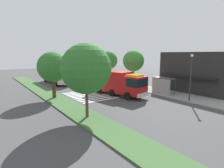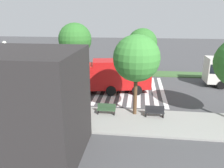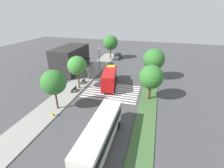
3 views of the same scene
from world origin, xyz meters
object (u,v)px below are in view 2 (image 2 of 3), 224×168
Objects in this scene: bench_west_of_shelter at (155,111)px; bus_stop_shelter at (61,93)px; median_tree_west at (75,40)px; bench_near_shelter at (106,109)px; street_lamp at (8,69)px; sidewalk_tree_west at (137,58)px; median_tree_far_west at (142,43)px; fire_truck at (108,75)px.

bus_stop_shelter is at bearing -0.18° from bench_west_of_shelter.
bench_west_of_shelter is 18.95m from median_tree_west.
bench_near_shelter is 0.26× the size of street_lamp.
sidewalk_tree_west is 17.23m from median_tree_west.
bench_near_shelter is 0.22× the size of median_tree_west.
median_tree_far_west is at bearing -101.67° from bench_near_shelter.
street_lamp reaches higher than bench_west_of_shelter.
bench_near_shelter is 15.61m from median_tree_far_west.
median_tree_far_west is at bearing -85.73° from bench_west_of_shelter.
median_tree_far_west reaches higher than fire_truck.
median_tree_far_west is (-3.06, -14.80, 3.89)m from bench_near_shelter.
sidewalk_tree_west is at bearing -172.57° from bench_near_shelter.
street_lamp is (9.14, -0.72, 3.16)m from bench_near_shelter.
sidewalk_tree_west is (1.69, -0.32, 4.46)m from bench_west_of_shelter.
median_tree_far_west is at bearing -124.28° from fire_truck.
median_tree_west reaches higher than bench_near_shelter.
street_lamp reaches higher than bench_near_shelter.
median_tree_far_west reaches higher than street_lamp.
sidewalk_tree_west is (-6.47, -0.30, 3.17)m from bus_stop_shelter.
street_lamp is 0.85× the size of median_tree_west.
median_tree_west reaches higher than bench_west_of_shelter.
bus_stop_shelter is 16.58m from median_tree_far_west.
sidewalk_tree_west is (-2.47, -0.32, 4.46)m from bench_near_shelter.
median_tree_far_west is at bearing -115.53° from bus_stop_shelter.
median_tree_far_west is 0.90× the size of median_tree_west.
median_tree_west is (9.33, -14.48, -0.15)m from sidewalk_tree_west.
bench_near_shelter is 1.00× the size of bench_west_of_shelter.
street_lamp is 14.31m from median_tree_west.
bus_stop_shelter is at bearing 172.27° from street_lamp.
bench_west_of_shelter is (-8.16, 0.02, -1.30)m from bus_stop_shelter.
bench_near_shelter is at bearing 7.43° from sidewalk_tree_west.
bench_near_shelter is at bearing 175.48° from street_lamp.
bus_stop_shelter is at bearing 100.95° from median_tree_west.
fire_truck is 11.02m from median_tree_west.
street_lamp is at bearing 80.81° from median_tree_west.
bench_west_of_shelter is 0.23× the size of sidewalk_tree_west.
sidewalk_tree_west is at bearing 122.79° from median_tree_west.
bench_near_shelter is 16.88m from median_tree_west.
bench_west_of_shelter is 13.69m from street_lamp.
bench_west_of_shelter is at bearing 179.82° from bus_stop_shelter.
street_lamp is 18.64m from median_tree_far_west.
median_tree_west is at bearing -53.33° from bench_west_of_shelter.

